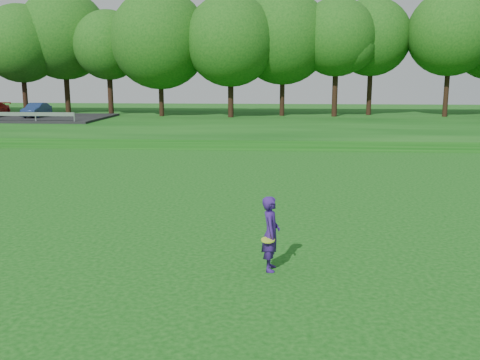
{
  "coord_description": "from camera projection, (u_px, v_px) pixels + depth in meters",
  "views": [
    {
      "loc": [
        3.15,
        -12.25,
        4.41
      ],
      "look_at": [
        1.98,
        3.42,
        1.3
      ],
      "focal_mm": 40.0,
      "sensor_mm": 36.0,
      "label": 1
    }
  ],
  "objects": [
    {
      "name": "woman",
      "position": [
        271.0,
        234.0,
        12.12
      ],
      "size": [
        0.42,
        0.7,
        1.73
      ],
      "color": "navy",
      "rests_on": "ground"
    },
    {
      "name": "ground",
      "position": [
        149.0,
        258.0,
        13.07
      ],
      "size": [
        140.0,
        140.0,
        0.0
      ],
      "primitive_type": "plane",
      "color": "#0D440E",
      "rests_on": "ground"
    },
    {
      "name": "treeline",
      "position": [
        247.0,
        33.0,
        48.67
      ],
      "size": [
        104.0,
        7.0,
        15.0
      ],
      "primitive_type": null,
      "color": "#124810",
      "rests_on": "berm"
    },
    {
      "name": "berm",
      "position": [
        244.0,
        123.0,
        46.28
      ],
      "size": [
        130.0,
        30.0,
        0.6
      ],
      "primitive_type": "cube",
      "color": "#0D440E",
      "rests_on": "ground"
    },
    {
      "name": "walking_path",
      "position": [
        228.0,
        148.0,
        32.64
      ],
      "size": [
        130.0,
        1.6,
        0.04
      ],
      "primitive_type": "cube",
      "color": "gray",
      "rests_on": "ground"
    }
  ]
}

